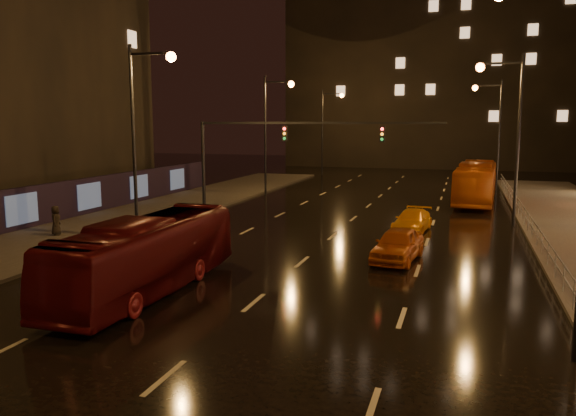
{
  "coord_description": "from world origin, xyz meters",
  "views": [
    {
      "loc": [
        6.66,
        -13.27,
        6.06
      ],
      "look_at": [
        -0.42,
        9.26,
        2.5
      ],
      "focal_mm": 35.0,
      "sensor_mm": 36.0,
      "label": 1
    }
  ],
  "objects_px": {
    "taxi_near": "(398,245)",
    "taxi_far": "(412,221)",
    "bus_red": "(147,255)",
    "pedestrian_c": "(56,220)",
    "bus_curb": "(476,183)"
  },
  "relations": [
    {
      "from": "bus_red",
      "to": "pedestrian_c",
      "type": "height_order",
      "value": "bus_red"
    },
    {
      "from": "taxi_near",
      "to": "bus_curb",
      "type": "bearing_deg",
      "value": 87.4
    },
    {
      "from": "bus_curb",
      "to": "taxi_near",
      "type": "distance_m",
      "value": 20.77
    },
    {
      "from": "bus_red",
      "to": "bus_curb",
      "type": "relative_size",
      "value": 0.87
    },
    {
      "from": "bus_red",
      "to": "bus_curb",
      "type": "height_order",
      "value": "bus_curb"
    },
    {
      "from": "taxi_near",
      "to": "bus_red",
      "type": "bearing_deg",
      "value": -129.84
    },
    {
      "from": "bus_curb",
      "to": "bus_red",
      "type": "bearing_deg",
      "value": -108.94
    },
    {
      "from": "taxi_far",
      "to": "pedestrian_c",
      "type": "relative_size",
      "value": 2.66
    },
    {
      "from": "bus_red",
      "to": "taxi_far",
      "type": "distance_m",
      "value": 16.75
    },
    {
      "from": "taxi_far",
      "to": "pedestrian_c",
      "type": "bearing_deg",
      "value": -151.11
    },
    {
      "from": "bus_curb",
      "to": "taxi_far",
      "type": "bearing_deg",
      "value": -101.35
    },
    {
      "from": "taxi_near",
      "to": "taxi_far",
      "type": "distance_m",
      "value": 7.15
    },
    {
      "from": "taxi_near",
      "to": "pedestrian_c",
      "type": "distance_m",
      "value": 18.06
    },
    {
      "from": "bus_curb",
      "to": "pedestrian_c",
      "type": "height_order",
      "value": "bus_curb"
    },
    {
      "from": "taxi_near",
      "to": "pedestrian_c",
      "type": "bearing_deg",
      "value": -171.64
    }
  ]
}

